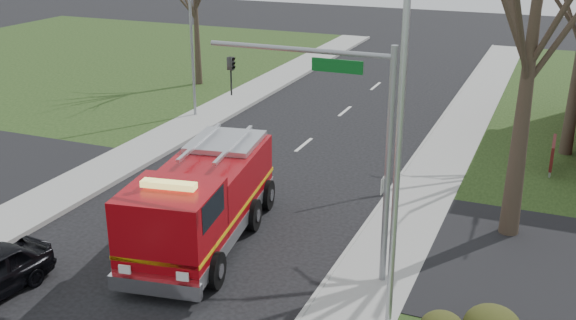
% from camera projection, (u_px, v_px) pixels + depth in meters
% --- Properties ---
extents(ground, '(120.00, 120.00, 0.00)m').
position_uv_depth(ground, '(158.00, 264.00, 20.19)').
color(ground, black).
rests_on(ground, ground).
extents(sidewalk_right, '(2.40, 80.00, 0.15)m').
position_uv_depth(sidewalk_right, '(356.00, 306.00, 17.92)').
color(sidewalk_right, gray).
rests_on(sidewalk_right, ground).
extents(health_center_sign, '(0.12, 2.00, 1.40)m').
position_uv_depth(health_center_sign, '(553.00, 153.00, 26.92)').
color(health_center_sign, '#4A1211').
rests_on(health_center_sign, ground).
extents(bare_tree_near, '(6.00, 6.00, 12.00)m').
position_uv_depth(bare_tree_near, '(536.00, 5.00, 19.40)').
color(bare_tree_near, '#31271D').
rests_on(bare_tree_near, ground).
extents(traffic_signal_mast, '(5.29, 0.18, 6.80)m').
position_uv_depth(traffic_signal_mast, '(343.00, 120.00, 17.98)').
color(traffic_signal_mast, gray).
rests_on(traffic_signal_mast, ground).
extents(streetlight_pole, '(1.48, 0.16, 8.40)m').
position_uv_depth(streetlight_pole, '(395.00, 158.00, 15.60)').
color(streetlight_pole, '#B7BABF').
rests_on(streetlight_pole, ground).
extents(utility_pole_far, '(0.14, 0.14, 7.00)m').
position_uv_depth(utility_pole_far, '(192.00, 50.00, 33.57)').
color(utility_pole_far, gray).
rests_on(utility_pole_far, ground).
extents(fire_engine, '(3.87, 7.87, 3.04)m').
position_uv_depth(fire_engine, '(202.00, 204.00, 21.01)').
color(fire_engine, '#93060D').
rests_on(fire_engine, ground).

